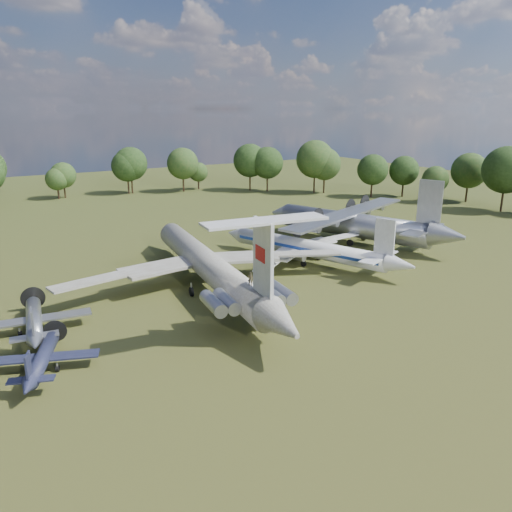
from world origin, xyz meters
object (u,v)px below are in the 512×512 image
small_prop_northwest (34,323)px  il62_airliner (208,270)px  tu104_jet (307,251)px  small_prop_west (43,361)px  person_on_il62 (250,278)px  an12_transport (352,228)px

small_prop_northwest → il62_airliner: bearing=15.3°
tu104_jet → small_prop_northwest: 43.16m
small_prop_northwest → tu104_jet: bearing=15.2°
small_prop_west → person_on_il62: size_ratio=8.97×
tu104_jet → person_on_il62: (-21.16, -17.64, 4.21)m
tu104_jet → person_on_il62: bearing=-160.7°
tu104_jet → person_on_il62: 27.87m
il62_airliner → person_on_il62: 15.39m
il62_airliner → small_prop_west: bearing=-144.7°
il62_airliner → small_prop_west: (-23.97, -12.96, -1.64)m
il62_airliner → small_prop_northwest: bearing=-164.7°
il62_airliner → tu104_jet: size_ratio=1.41×
il62_airliner → small_prop_northwest: (-23.36, -3.42, -1.44)m
tu104_jet → an12_transport: (15.16, 6.10, 0.90)m
tu104_jet → an12_transport: 16.37m
il62_airliner → person_on_il62: person_on_il62 is taller
tu104_jet → an12_transport: size_ratio=0.90×
small_prop_west → an12_transport: bearing=41.1°
il62_airliner → small_prop_northwest: il62_airliner is taller
an12_transport → small_prop_northwest: (-57.87, -12.28, -1.60)m
tu104_jet → small_prop_west: (-43.32, -15.72, -0.89)m
il62_airliner → an12_transport: size_ratio=1.27×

